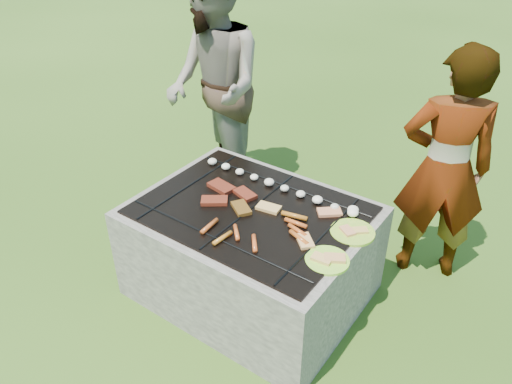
# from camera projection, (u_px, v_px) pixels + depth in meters

# --- Properties ---
(lawn) EXTENTS (60.00, 60.00, 0.00)m
(lawn) POSITION_uv_depth(u_px,v_px,m) (251.00, 289.00, 3.13)
(lawn) COLOR #254210
(lawn) RESTS_ON ground
(fire_pit) EXTENTS (1.30, 1.00, 0.62)m
(fire_pit) POSITION_uv_depth(u_px,v_px,m) (251.00, 254.00, 2.98)
(fire_pit) COLOR gray
(fire_pit) RESTS_ON ground
(mushrooms) EXTENTS (1.06, 0.09, 0.04)m
(mushrooms) POSITION_uv_depth(u_px,v_px,m) (287.00, 188.00, 2.95)
(mushrooms) COLOR beige
(mushrooms) RESTS_ON fire_pit
(pork_slabs) EXTENTS (0.40, 0.30, 0.02)m
(pork_slabs) POSITION_uv_depth(u_px,v_px,m) (229.00, 196.00, 2.90)
(pork_slabs) COLOR maroon
(pork_slabs) RESTS_ON fire_pit
(sausages) EXTENTS (0.53, 0.47, 0.03)m
(sausages) POSITION_uv_depth(u_px,v_px,m) (265.00, 230.00, 2.62)
(sausages) COLOR #BC6C1F
(sausages) RESTS_ON fire_pit
(bread_on_grate) EXTENTS (0.46, 0.44, 0.02)m
(bread_on_grate) POSITION_uv_depth(u_px,v_px,m) (300.00, 218.00, 2.72)
(bread_on_grate) COLOR #F5CA7D
(bread_on_grate) RESTS_ON fire_pit
(plate_far) EXTENTS (0.31, 0.31, 0.03)m
(plate_far) POSITION_uv_depth(u_px,v_px,m) (352.00, 232.00, 2.63)
(plate_far) COLOR #FEF93C
(plate_far) RESTS_ON fire_pit
(plate_near) EXTENTS (0.26, 0.26, 0.03)m
(plate_near) POSITION_uv_depth(u_px,v_px,m) (328.00, 260.00, 2.44)
(plate_near) COLOR #D4FF3C
(plate_near) RESTS_ON fire_pit
(cook) EXTENTS (0.64, 0.56, 1.49)m
(cook) POSITION_uv_depth(u_px,v_px,m) (445.00, 169.00, 2.92)
(cook) COLOR gray
(cook) RESTS_ON ground
(bystander) EXTENTS (1.07, 1.03, 1.75)m
(bystander) POSITION_uv_depth(u_px,v_px,m) (214.00, 88.00, 3.67)
(bystander) COLOR gray
(bystander) RESTS_ON ground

